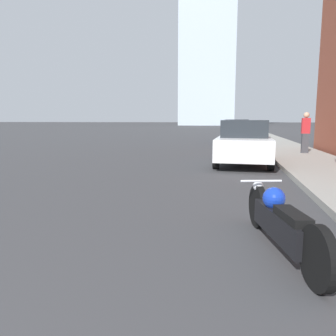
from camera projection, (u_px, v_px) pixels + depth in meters
The scene contains 5 objects.
sidewalk at pixel (256, 133), 37.96m from camera, with size 2.69×240.00×0.15m.
motorcycle at pixel (280, 221), 4.16m from camera, with size 0.82×2.55×0.77m.
parked_car_white at pixel (244, 142), 12.11m from camera, with size 2.14×4.47×1.65m.
parked_car_blue at pixel (236, 131), 23.86m from camera, with size 2.09×4.03×1.67m.
pedestrian at pixel (306, 132), 14.88m from camera, with size 0.36×0.26×1.85m.
Camera 1 is at (2.80, 0.63, 1.67)m, focal length 35.00 mm.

